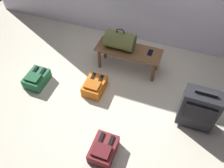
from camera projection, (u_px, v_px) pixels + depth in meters
ground_plane at (111, 103)px, 3.33m from camera, size 6.60×6.60×0.00m
bench at (129, 52)px, 3.54m from camera, size 1.00×0.36×0.40m
duffel_bag_olive at (120, 40)px, 3.42m from camera, size 0.44×0.26×0.34m
cell_phone at (150, 53)px, 3.43m from camera, size 0.07×0.14×0.01m
suitcase_upright_charcoal at (199, 109)px, 2.85m from camera, size 0.45×0.25×0.66m
backpack_maroon at (103, 149)px, 2.76m from camera, size 0.28×0.38×0.21m
backpack_orange at (95, 86)px, 3.42m from camera, size 0.28×0.38×0.21m
backpack_green at (37, 79)px, 3.51m from camera, size 0.28×0.38×0.21m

